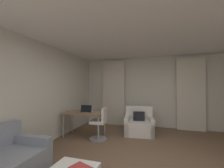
# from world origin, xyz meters

# --- Properties ---
(wall_window) EXTENTS (5.12, 0.06, 2.60)m
(wall_window) POSITION_xyz_m (0.00, 3.03, 1.30)
(wall_window) COLOR beige
(wall_window) RESTS_ON ground
(wall_left) EXTENTS (0.06, 6.12, 2.60)m
(wall_left) POSITION_xyz_m (-2.53, 0.00, 1.30)
(wall_left) COLOR beige
(wall_left) RESTS_ON ground
(ceiling) EXTENTS (5.12, 6.12, 0.06)m
(ceiling) POSITION_xyz_m (0.00, 0.00, 2.63)
(ceiling) COLOR white
(ceiling) RESTS_ON wall_left
(curtain_left_panel) EXTENTS (0.90, 0.06, 2.50)m
(curtain_left_panel) POSITION_xyz_m (-1.38, 2.90, 1.25)
(curtain_left_panel) COLOR beige
(curtain_left_panel) RESTS_ON ground
(curtain_right_panel) EXTENTS (0.90, 0.06, 2.50)m
(curtain_right_panel) POSITION_xyz_m (1.38, 2.90, 1.25)
(curtain_right_panel) COLOR beige
(curtain_right_panel) RESTS_ON ground
(armchair) EXTENTS (0.97, 0.89, 0.84)m
(armchair) POSITION_xyz_m (-0.27, 2.01, 0.28)
(armchair) COLOR silver
(armchair) RESTS_ON ground
(desk) EXTENTS (1.20, 0.58, 0.74)m
(desk) POSITION_xyz_m (-1.79, 1.24, 0.67)
(desk) COLOR olive
(desk) RESTS_ON ground
(desk_chair) EXTENTS (0.48, 0.48, 0.88)m
(desk_chair) POSITION_xyz_m (-1.28, 1.17, 0.39)
(desk_chair) COLOR gray
(desk_chair) RESTS_ON ground
(laptop) EXTENTS (0.34, 0.27, 0.22)m
(laptop) POSITION_xyz_m (-1.67, 1.19, 0.78)
(laptop) COLOR #ADADB2
(laptop) RESTS_ON desk
(magazine_open) EXTENTS (0.33, 0.29, 0.01)m
(magazine_open) POSITION_xyz_m (-0.69, -0.94, 0.41)
(magazine_open) COLOR #B73833
(magazine_open) RESTS_ON coffee_table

